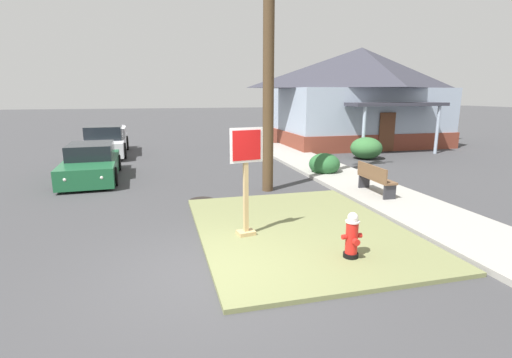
# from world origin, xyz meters

# --- Properties ---
(ground_plane) EXTENTS (160.00, 160.00, 0.00)m
(ground_plane) POSITION_xyz_m (0.00, 0.00, 0.00)
(ground_plane) COLOR #3D3D3F
(grass_corner_patch) EXTENTS (4.43, 5.75, 0.08)m
(grass_corner_patch) POSITION_xyz_m (2.17, 1.63, 0.04)
(grass_corner_patch) COLOR olive
(grass_corner_patch) RESTS_ON ground
(sidewalk_strip) EXTENTS (2.20, 18.88, 0.12)m
(sidewalk_strip) POSITION_xyz_m (5.59, 6.35, 0.06)
(sidewalk_strip) COLOR #9E9B93
(sidewalk_strip) RESTS_ON ground
(fire_hydrant) EXTENTS (0.38, 0.34, 0.85)m
(fire_hydrant) POSITION_xyz_m (2.50, -0.11, 0.48)
(fire_hydrant) COLOR black
(fire_hydrant) RESTS_ON grass_corner_patch
(stop_sign) EXTENTS (0.70, 0.34, 2.26)m
(stop_sign) POSITION_xyz_m (0.92, 1.48, 1.17)
(stop_sign) COLOR tan
(stop_sign) RESTS_ON grass_corner_patch
(manhole_cover) EXTENTS (0.70, 0.70, 0.02)m
(manhole_cover) POSITION_xyz_m (0.36, 4.68, 0.01)
(manhole_cover) COLOR black
(manhole_cover) RESTS_ON ground
(parked_sedan_green) EXTENTS (1.99, 4.51, 1.25)m
(parked_sedan_green) POSITION_xyz_m (-3.13, 8.58, 0.54)
(parked_sedan_green) COLOR #1E6038
(parked_sedan_green) RESTS_ON ground
(pickup_truck_white) EXTENTS (2.12, 5.21, 1.48)m
(pickup_truck_white) POSITION_xyz_m (-3.28, 14.23, 0.62)
(pickup_truck_white) COLOR silver
(pickup_truck_white) RESTS_ON ground
(street_bench) EXTENTS (0.43, 1.56, 0.85)m
(street_bench) POSITION_xyz_m (5.32, 3.73, 0.59)
(street_bench) COLOR brown
(street_bench) RESTS_ON sidewalk_strip
(corner_house) EXTENTS (9.70, 7.61, 5.60)m
(corner_house) POSITION_xyz_m (10.90, 14.74, 2.87)
(corner_house) COLOR brown
(corner_house) RESTS_ON ground
(shrub_near_porch) EXTENTS (1.46, 1.46, 1.02)m
(shrub_near_porch) POSITION_xyz_m (8.67, 9.90, 0.51)
(shrub_near_porch) COLOR #336934
(shrub_near_porch) RESTS_ON ground
(shrub_by_curb) EXTENTS (1.16, 1.16, 0.82)m
(shrub_by_curb) POSITION_xyz_m (5.25, 7.05, 0.41)
(shrub_by_curb) COLOR #295E30
(shrub_by_curb) RESTS_ON ground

